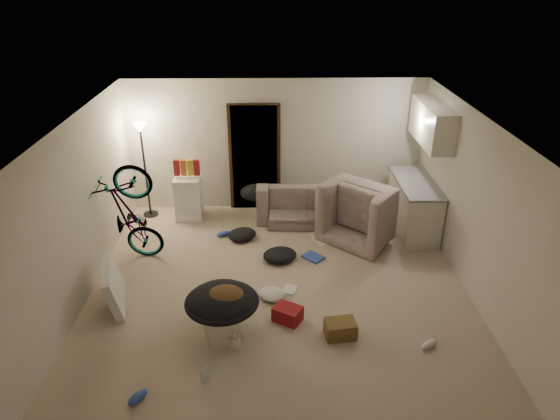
{
  "coord_description": "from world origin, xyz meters",
  "views": [
    {
      "loc": [
        -0.12,
        -5.9,
        4.31
      ],
      "look_at": [
        0.02,
        0.6,
        1.09
      ],
      "focal_mm": 32.0,
      "sensor_mm": 36.0,
      "label": 1
    }
  ],
  "objects_px": {
    "floor_lamp": "(143,150)",
    "sofa": "(307,205)",
    "drink_case_b": "(288,314)",
    "juicer": "(234,340)",
    "mini_fridge": "(189,198)",
    "drink_case_a": "(340,329)",
    "saucer_chair": "(222,307)",
    "tv_box": "(114,286)",
    "kitchen_counter": "(414,207)",
    "armchair": "(368,215)",
    "bicycle": "(133,235)"
  },
  "relations": [
    {
      "from": "floor_lamp",
      "to": "sofa",
      "type": "height_order",
      "value": "floor_lamp"
    },
    {
      "from": "drink_case_b",
      "to": "juicer",
      "type": "xyz_separation_m",
      "value": [
        -0.69,
        -0.49,
        -0.01
      ]
    },
    {
      "from": "mini_fridge",
      "to": "drink_case_a",
      "type": "xyz_separation_m",
      "value": [
        2.4,
        -3.42,
        -0.29
      ]
    },
    {
      "from": "mini_fridge",
      "to": "drink_case_a",
      "type": "distance_m",
      "value": 4.19
    },
    {
      "from": "drink_case_b",
      "to": "saucer_chair",
      "type": "bearing_deg",
      "value": -134.12
    },
    {
      "from": "sofa",
      "to": "tv_box",
      "type": "distance_m",
      "value": 3.86
    },
    {
      "from": "kitchen_counter",
      "to": "juicer",
      "type": "height_order",
      "value": "kitchen_counter"
    },
    {
      "from": "floor_lamp",
      "to": "drink_case_a",
      "type": "distance_m",
      "value": 4.88
    },
    {
      "from": "kitchen_counter",
      "to": "armchair",
      "type": "distance_m",
      "value": 0.86
    },
    {
      "from": "bicycle",
      "to": "tv_box",
      "type": "distance_m",
      "value": 1.18
    },
    {
      "from": "mini_fridge",
      "to": "juicer",
      "type": "distance_m",
      "value": 3.75
    },
    {
      "from": "saucer_chair",
      "to": "tv_box",
      "type": "distance_m",
      "value": 1.69
    },
    {
      "from": "saucer_chair",
      "to": "drink_case_b",
      "type": "distance_m",
      "value": 0.92
    },
    {
      "from": "armchair",
      "to": "juicer",
      "type": "xyz_separation_m",
      "value": [
        -2.18,
        -2.85,
        -0.3
      ]
    },
    {
      "from": "bicycle",
      "to": "tv_box",
      "type": "xyz_separation_m",
      "value": [
        0.0,
        -1.17,
        -0.15
      ]
    },
    {
      "from": "kitchen_counter",
      "to": "mini_fridge",
      "type": "distance_m",
      "value": 4.1
    },
    {
      "from": "mini_fridge",
      "to": "drink_case_b",
      "type": "relative_size",
      "value": 2.26
    },
    {
      "from": "saucer_chair",
      "to": "drink_case_a",
      "type": "height_order",
      "value": "saucer_chair"
    },
    {
      "from": "saucer_chair",
      "to": "tv_box",
      "type": "xyz_separation_m",
      "value": [
        -1.56,
        0.64,
        -0.1
      ]
    },
    {
      "from": "floor_lamp",
      "to": "saucer_chair",
      "type": "height_order",
      "value": "floor_lamp"
    },
    {
      "from": "floor_lamp",
      "to": "drink_case_b",
      "type": "bearing_deg",
      "value": -51.92
    },
    {
      "from": "sofa",
      "to": "juicer",
      "type": "bearing_deg",
      "value": 73.49
    },
    {
      "from": "saucer_chair",
      "to": "drink_case_a",
      "type": "bearing_deg",
      "value": -3.9
    },
    {
      "from": "mini_fridge",
      "to": "tv_box",
      "type": "bearing_deg",
      "value": -103.88
    },
    {
      "from": "armchair",
      "to": "juicer",
      "type": "height_order",
      "value": "armchair"
    },
    {
      "from": "kitchen_counter",
      "to": "tv_box",
      "type": "relative_size",
      "value": 1.65
    },
    {
      "from": "floor_lamp",
      "to": "kitchen_counter",
      "type": "height_order",
      "value": "floor_lamp"
    },
    {
      "from": "floor_lamp",
      "to": "bicycle",
      "type": "height_order",
      "value": "floor_lamp"
    },
    {
      "from": "mini_fridge",
      "to": "drink_case_a",
      "type": "bearing_deg",
      "value": -54.84
    },
    {
      "from": "sofa",
      "to": "mini_fridge",
      "type": "height_order",
      "value": "mini_fridge"
    },
    {
      "from": "sofa",
      "to": "saucer_chair",
      "type": "bearing_deg",
      "value": 69.77
    },
    {
      "from": "juicer",
      "to": "kitchen_counter",
      "type": "bearing_deg",
      "value": 45.15
    },
    {
      "from": "sofa",
      "to": "drink_case_b",
      "type": "bearing_deg",
      "value": 83.02
    },
    {
      "from": "tv_box",
      "to": "drink_case_b",
      "type": "bearing_deg",
      "value": -24.27
    },
    {
      "from": "bicycle",
      "to": "mini_fridge",
      "type": "distance_m",
      "value": 1.65
    },
    {
      "from": "armchair",
      "to": "mini_fridge",
      "type": "height_order",
      "value": "mini_fridge"
    },
    {
      "from": "juicer",
      "to": "tv_box",
      "type": "bearing_deg",
      "value": 151.93
    },
    {
      "from": "drink_case_a",
      "to": "floor_lamp",
      "type": "bearing_deg",
      "value": 124.46
    },
    {
      "from": "armchair",
      "to": "juicer",
      "type": "bearing_deg",
      "value": 94.03
    },
    {
      "from": "armchair",
      "to": "tv_box",
      "type": "xyz_separation_m",
      "value": [
        -3.89,
        -1.94,
        -0.09
      ]
    },
    {
      "from": "kitchen_counter",
      "to": "tv_box",
      "type": "xyz_separation_m",
      "value": [
        -4.73,
        -2.13,
        -0.14
      ]
    },
    {
      "from": "armchair",
      "to": "drink_case_b",
      "type": "relative_size",
      "value": 3.32
    },
    {
      "from": "floor_lamp",
      "to": "armchair",
      "type": "xyz_separation_m",
      "value": [
        3.99,
        -0.84,
        -0.92
      ]
    },
    {
      "from": "tv_box",
      "to": "kitchen_counter",
      "type": "bearing_deg",
      "value": 9.77
    },
    {
      "from": "kitchen_counter",
      "to": "saucer_chair",
      "type": "bearing_deg",
      "value": -138.87
    },
    {
      "from": "armchair",
      "to": "saucer_chair",
      "type": "height_order",
      "value": "armchair"
    },
    {
      "from": "armchair",
      "to": "drink_case_b",
      "type": "distance_m",
      "value": 2.8
    },
    {
      "from": "mini_fridge",
      "to": "drink_case_a",
      "type": "height_order",
      "value": "mini_fridge"
    },
    {
      "from": "tv_box",
      "to": "juicer",
      "type": "bearing_deg",
      "value": -42.51
    },
    {
      "from": "sofa",
      "to": "drink_case_b",
      "type": "distance_m",
      "value": 3.03
    }
  ]
}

